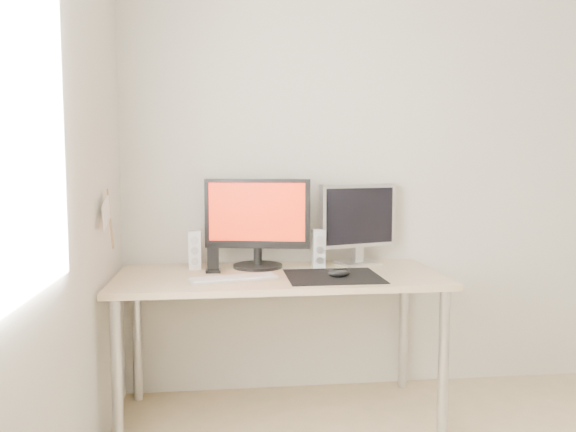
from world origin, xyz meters
TOP-DOWN VIEW (x-y plane):
  - wall_back at (0.00, 1.75)m, footprint 3.50×0.00m
  - mousepad at (-0.68, 1.28)m, footprint 0.45×0.40m
  - mouse at (-0.66, 1.25)m, footprint 0.11×0.07m
  - desk at (-0.93, 1.38)m, footprint 1.60×0.70m
  - main_monitor at (-1.03, 1.56)m, footprint 0.55×0.31m
  - second_monitor at (-0.48, 1.60)m, footprint 0.44×0.22m
  - speaker_left at (-1.35, 1.57)m, footprint 0.06×0.08m
  - speaker_right at (-0.71, 1.53)m, footprint 0.06×0.08m
  - keyboard at (-1.16, 1.26)m, footprint 0.44×0.21m
  - phone_dock at (-1.26, 1.46)m, footprint 0.07×0.06m
  - pennant at (-1.72, 1.24)m, footprint 0.01×0.23m

SIDE VIEW (x-z plane):
  - desk at x=-0.93m, z-range 0.29..1.02m
  - mousepad at x=-0.68m, z-range 0.73..0.73m
  - keyboard at x=-1.16m, z-range 0.73..0.75m
  - mouse at x=-0.66m, z-range 0.73..0.77m
  - phone_dock at x=-1.26m, z-range 0.70..0.84m
  - speaker_left at x=-1.35m, z-range 0.73..0.93m
  - speaker_right at x=-0.71m, z-range 0.73..0.93m
  - second_monitor at x=-0.48m, z-range 0.75..1.19m
  - main_monitor at x=-1.03m, z-range 0.75..1.22m
  - pennant at x=-1.72m, z-range 0.90..1.19m
  - wall_back at x=0.00m, z-range -0.50..3.00m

